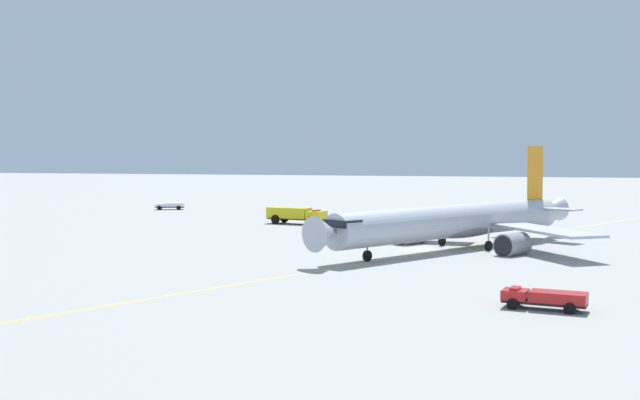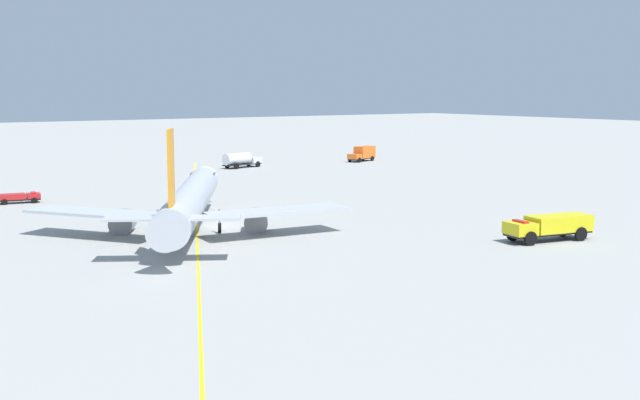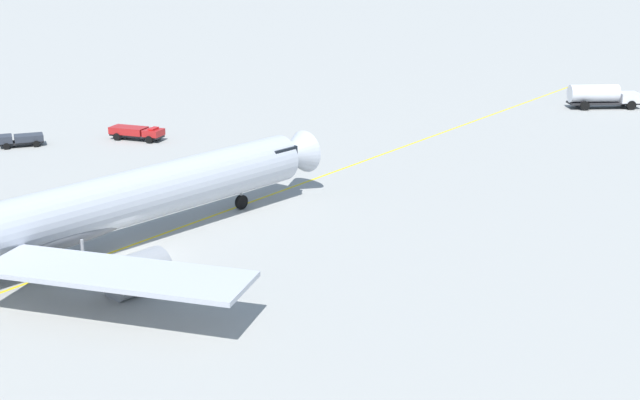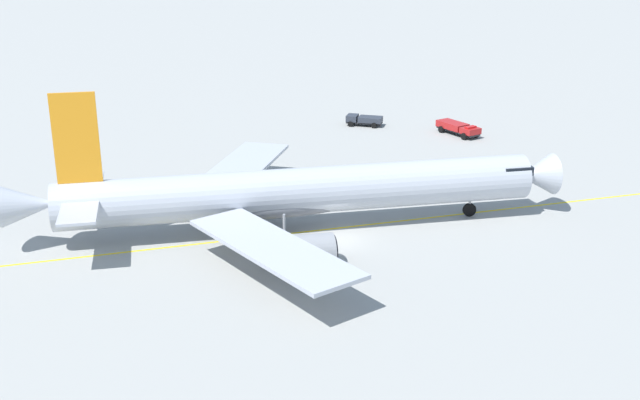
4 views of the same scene
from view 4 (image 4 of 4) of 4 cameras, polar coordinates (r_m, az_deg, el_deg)
name	(u,v)px [view 4 (image 4 of 4)]	position (r m, az deg, el deg)	size (l,w,h in m)	color
ground_plane	(339,239)	(60.69, 1.37, -2.85)	(600.00, 600.00, 0.00)	#9E9E99
airliner_main	(293,194)	(61.53, -1.96, 0.44)	(29.47, 38.95, 11.80)	#B2B7C1
ops_pickup_truck	(458,128)	(91.26, 9.90, 5.13)	(5.79, 2.76, 1.41)	#232326
baggage_truck_truck	(364,120)	(94.13, 3.18, 5.78)	(4.43, 3.71, 1.22)	#232326
taxiway_centreline	(292,233)	(61.86, -2.00, -2.40)	(72.02, 151.56, 0.01)	yellow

